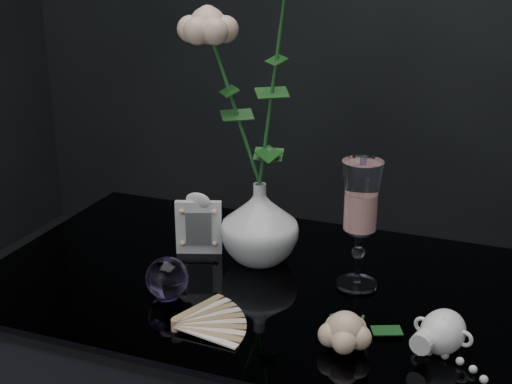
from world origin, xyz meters
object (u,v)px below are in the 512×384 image
at_px(picture_frame, 199,223).
at_px(wine_glass, 360,225).
at_px(loose_rose, 345,331).
at_px(vase, 260,223).
at_px(paperweight, 167,278).
at_px(pearl_jar, 443,330).

bearing_deg(picture_frame, wine_glass, -24.06).
bearing_deg(picture_frame, loose_rose, -52.74).
relative_size(vase, wine_glass, 0.67).
relative_size(wine_glass, paperweight, 3.15).
bearing_deg(loose_rose, wine_glass, 105.59).
distance_m(picture_frame, loose_rose, 0.40).
bearing_deg(paperweight, pearl_jar, 0.27).
relative_size(vase, pearl_jar, 0.65).
xyz_separation_m(loose_rose, pearl_jar, (0.13, 0.05, 0.00)).
distance_m(wine_glass, pearl_jar, 0.23).
height_order(vase, wine_glass, wine_glass).
xyz_separation_m(wine_glass, loose_rose, (0.03, -0.20, -0.08)).
relative_size(vase, picture_frame, 1.24).
bearing_deg(vase, loose_rose, -46.49).
height_order(paperweight, pearl_jar, paperweight).
bearing_deg(wine_glass, loose_rose, -81.55).
xyz_separation_m(picture_frame, loose_rose, (0.34, -0.22, -0.03)).
bearing_deg(paperweight, loose_rose, -8.06).
height_order(vase, pearl_jar, vase).
bearing_deg(wine_glass, picture_frame, 175.34).
height_order(wine_glass, paperweight, wine_glass).
height_order(picture_frame, paperweight, picture_frame).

